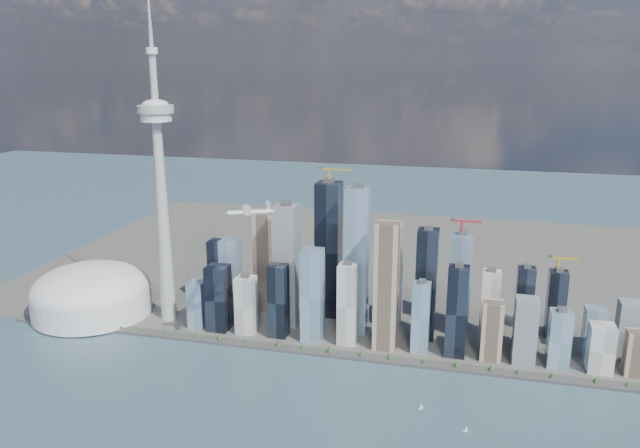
% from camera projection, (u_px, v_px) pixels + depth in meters
% --- Properties ---
extents(seawall, '(1100.00, 22.00, 4.00)m').
position_uv_depth(seawall, '(333.00, 354.00, 935.64)').
color(seawall, '#383838').
rests_on(seawall, ground).
extents(land, '(1400.00, 900.00, 3.00)m').
position_uv_depth(land, '(379.00, 263.00, 1357.80)').
color(land, '#4C4C47').
rests_on(land, ground).
extents(shoreline_trees, '(960.53, 7.20, 8.80)m').
position_uv_depth(shoreline_trees, '(333.00, 350.00, 933.91)').
color(shoreline_trees, '#3F2D1E').
rests_on(shoreline_trees, seawall).
extents(skyscraper_cluster, '(736.00, 142.00, 257.75)m').
position_uv_depth(skyscraper_cluster, '(382.00, 289.00, 983.14)').
color(skyscraper_cluster, black).
rests_on(skyscraper_cluster, land).
extents(needle_tower, '(56.00, 56.00, 550.50)m').
position_uv_depth(needle_tower, '(161.00, 184.00, 1002.89)').
color(needle_tower, '#A7A7A2').
rests_on(needle_tower, land).
extents(dome_stadium, '(200.00, 200.00, 86.00)m').
position_uv_depth(dome_stadium, '(92.00, 293.00, 1076.56)').
color(dome_stadium, white).
rests_on(dome_stadium, land).
extents(airplane, '(63.75, 57.22, 16.35)m').
position_uv_depth(airplane, '(249.00, 212.00, 833.75)').
color(airplane, silver).
rests_on(airplane, ground).
extents(sailboat_west, '(5.97, 2.46, 8.24)m').
position_uv_depth(sailboat_west, '(466.00, 430.00, 742.35)').
color(sailboat_west, white).
rests_on(sailboat_west, ground).
extents(sailboat_east, '(6.12, 3.27, 8.57)m').
position_uv_depth(sailboat_east, '(421.00, 407.00, 790.83)').
color(sailboat_east, white).
rests_on(sailboat_east, ground).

